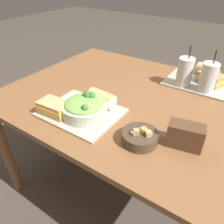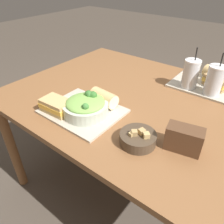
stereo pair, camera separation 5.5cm
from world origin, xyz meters
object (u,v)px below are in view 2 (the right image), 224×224
sandwich_near (57,106)px  sandwich_far (218,82)px  drink_cup_dark (190,75)px  soup_bowl (138,138)px  salad_bowl (86,106)px  drink_cup_red (214,81)px  baguette_far (215,74)px  chip_bag (184,139)px  baguette_near (104,98)px

sandwich_near → sandwich_far: same height
drink_cup_dark → soup_bowl: bearing=-88.1°
soup_bowl → sandwich_near: 0.44m
soup_bowl → drink_cup_dark: drink_cup_dark is taller
sandwich_far → salad_bowl: bearing=-97.6°
soup_bowl → drink_cup_red: bearing=79.1°
baguette_far → soup_bowl: bearing=-165.8°
drink_cup_red → chip_bag: size_ratio=1.58×
sandwich_near → drink_cup_dark: (0.41, 0.64, 0.05)m
salad_bowl → soup_bowl: size_ratio=1.45×
salad_bowl → drink_cup_red: (0.42, 0.57, 0.04)m
baguette_far → drink_cup_dark: drink_cup_dark is taller
baguette_far → salad_bowl: bearing=173.3°
sandwich_near → drink_cup_red: size_ratio=0.67×
baguette_near → baguette_far: 0.75m
baguette_near → baguette_far: (0.36, 0.66, 0.00)m
baguette_far → chip_bag: (0.09, -0.71, 0.00)m
sandwich_near → drink_cup_dark: drink_cup_dark is taller
salad_bowl → sandwich_far: (0.42, 0.68, -0.01)m
salad_bowl → drink_cup_red: 0.71m
drink_cup_red → chip_bag: bearing=-84.8°
soup_bowl → drink_cup_dark: 0.59m
baguette_far → drink_cup_red: (0.04, -0.20, 0.04)m
soup_bowl → sandwich_near: sandwich_near is taller
sandwich_near → drink_cup_red: drink_cup_red is taller
soup_bowl → chip_bag: (0.16, 0.08, 0.03)m
baguette_near → salad_bowl: bearing=175.7°
drink_cup_dark → salad_bowl: bearing=-116.8°
sandwich_far → drink_cup_red: drink_cup_red is taller
baguette_far → drink_cup_red: 0.21m
salad_bowl → drink_cup_dark: 0.64m
salad_bowl → chip_bag: (0.47, 0.06, -0.00)m
baguette_far → baguette_near: bearing=170.7°
sandwich_far → baguette_far: size_ratio=1.19×
salad_bowl → baguette_near: (0.02, 0.12, -0.00)m
chip_bag → sandwich_far: bearing=82.0°
baguette_far → drink_cup_dark: 0.23m
salad_bowl → soup_bowl: bearing=-2.9°
salad_bowl → drink_cup_red: bearing=53.6°
baguette_far → chip_bag: 0.71m
salad_bowl → drink_cup_red: drink_cup_red is taller
drink_cup_red → sandwich_near: bearing=-130.4°
baguette_far → drink_cup_red: size_ratio=0.63×
drink_cup_red → salad_bowl: bearing=-126.4°
baguette_near → drink_cup_red: drink_cup_red is taller
sandwich_near → baguette_far: baguette_far is taller
sandwich_near → drink_cup_dark: bearing=53.7°
sandwich_near → chip_bag: bearing=9.6°
sandwich_far → drink_cup_red: 0.12m
salad_bowl → baguette_far: size_ratio=1.45×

